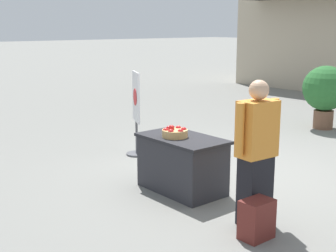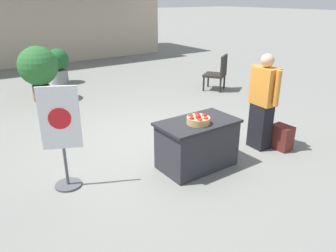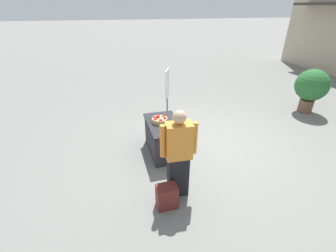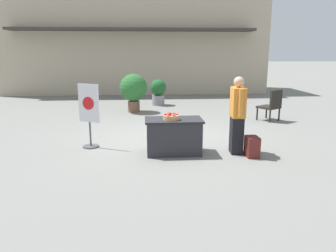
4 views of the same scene
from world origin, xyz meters
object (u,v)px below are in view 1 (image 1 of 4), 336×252
at_px(apple_basket, 175,133).
at_px(potted_plant_far_left, 325,90).
at_px(person_visitor, 256,153).
at_px(backpack, 257,219).
at_px(display_table, 182,164).
at_px(poster_board, 136,111).

bearing_deg(apple_basket, potted_plant_far_left, 100.34).
xyz_separation_m(person_visitor, backpack, (0.26, -0.27, -0.61)).
bearing_deg(potted_plant_far_left, apple_basket, -79.66).
relative_size(display_table, backpack, 2.85).
xyz_separation_m(display_table, poster_board, (-1.82, 0.57, 0.38)).
bearing_deg(person_visitor, backpack, 137.98).
xyz_separation_m(display_table, person_visitor, (1.32, -0.09, 0.45)).
distance_m(display_table, apple_basket, 0.44).
relative_size(apple_basket, person_visitor, 0.21).
bearing_deg(display_table, person_visitor, -4.02).
bearing_deg(person_visitor, apple_basket, 3.42).
bearing_deg(person_visitor, display_table, -0.00).
xyz_separation_m(display_table, backpack, (1.58, -0.36, -0.16)).
bearing_deg(person_visitor, poster_board, -7.97).
distance_m(apple_basket, backpack, 1.77).
xyz_separation_m(poster_board, potted_plant_far_left, (0.85, 4.31, 0.07)).
relative_size(backpack, poster_board, 0.30).
bearing_deg(potted_plant_far_left, person_visitor, -65.32).
bearing_deg(poster_board, backpack, 99.89).
bearing_deg(potted_plant_far_left, poster_board, -101.20).
height_order(display_table, apple_basket, apple_basket).
distance_m(poster_board, potted_plant_far_left, 4.40).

